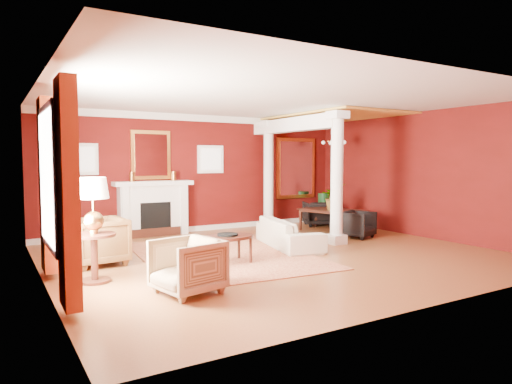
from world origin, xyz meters
TOP-DOWN VIEW (x-y plane):
  - ground at (0.00, 0.00)m, footprint 8.00×8.00m
  - room_shell at (0.00, 0.00)m, footprint 8.04×7.04m
  - fireplace at (-1.30, 3.32)m, footprint 1.85×0.42m
  - overmantel_mirror at (-1.30, 3.45)m, footprint 0.95×0.07m
  - flank_window_left at (-2.85, 3.46)m, footprint 0.70×0.07m
  - flank_window_right at (0.25, 3.46)m, footprint 0.70×0.07m
  - left_window at (-3.89, -0.60)m, footprint 0.21×2.55m
  - column_front at (1.70, 0.30)m, footprint 0.36×0.36m
  - column_back at (1.70, 3.00)m, footprint 0.36×0.36m
  - header_beam at (1.70, 1.90)m, footprint 0.30×3.20m
  - amber_ceiling at (2.85, 1.75)m, footprint 2.30×3.40m
  - dining_mirror at (2.90, 3.45)m, footprint 1.30×0.07m
  - chandelier at (2.90, 1.80)m, footprint 0.60×0.62m
  - crown_trim at (0.00, 3.46)m, footprint 8.00×0.08m
  - base_trim at (0.00, 3.46)m, footprint 8.00×0.08m
  - rug at (-0.88, 0.44)m, footprint 3.26×4.16m
  - sofa at (0.64, 0.53)m, footprint 0.99×2.05m
  - armchair_leopard at (-3.07, 0.86)m, footprint 0.87×0.92m
  - armchair_stripe at (-2.40, -1.48)m, footprint 0.89×0.92m
  - coffee_table at (-1.13, -0.16)m, footprint 0.95×0.95m
  - coffee_book at (-1.16, -0.11)m, footprint 0.17×0.06m
  - side_table at (-3.35, -0.25)m, footprint 0.61×0.61m
  - dining_table at (2.78, 1.69)m, footprint 1.03×1.66m
  - dining_chair_near at (2.63, 0.64)m, footprint 0.83×0.80m
  - dining_chair_far at (3.06, 2.65)m, footprint 0.91×0.89m
  - green_urn at (3.50, 2.94)m, footprint 0.36×0.36m
  - potted_plant at (2.73, 1.63)m, footprint 0.72×0.77m

SIDE VIEW (x-z plane):
  - ground at x=0.00m, z-range 0.00..0.00m
  - rug at x=-0.88m, z-range 0.00..0.02m
  - base_trim at x=0.00m, z-range 0.00..0.12m
  - green_urn at x=3.50m, z-range -0.09..0.77m
  - dining_chair_near at x=2.63m, z-range 0.00..0.68m
  - dining_chair_far at x=3.06m, z-range 0.00..0.73m
  - sofa at x=0.64m, z-range 0.00..0.77m
  - armchair_stripe at x=-2.40m, z-range 0.00..0.81m
  - dining_table at x=2.78m, z-range 0.00..0.87m
  - coffee_table at x=-1.13m, z-range 0.20..0.68m
  - armchair_leopard at x=-3.07m, z-range 0.00..0.89m
  - coffee_book at x=-1.16m, z-range 0.48..0.72m
  - fireplace at x=-1.30m, z-range 0.00..1.29m
  - side_table at x=-3.35m, z-range 0.27..1.80m
  - potted_plant at x=2.73m, z-range 0.87..1.38m
  - left_window at x=-3.89m, z-range 0.12..2.72m
  - column_front at x=1.70m, z-range 0.03..2.83m
  - column_back at x=1.70m, z-range 0.03..2.83m
  - dining_mirror at x=2.90m, z-range 0.70..2.40m
  - flank_window_left at x=-2.85m, z-range 1.45..2.15m
  - flank_window_right at x=0.25m, z-range 1.45..2.15m
  - overmantel_mirror at x=-1.30m, z-range 1.33..2.47m
  - room_shell at x=0.00m, z-range 0.56..3.48m
  - chandelier at x=2.90m, z-range 1.87..2.62m
  - header_beam at x=1.70m, z-range 2.46..2.78m
  - crown_trim at x=0.00m, z-range 2.74..2.90m
  - amber_ceiling at x=2.85m, z-range 2.85..2.89m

